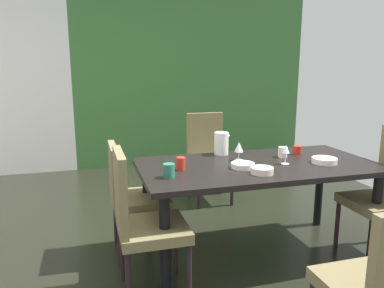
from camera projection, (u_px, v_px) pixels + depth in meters
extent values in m
cube|color=black|center=(167.00, 256.00, 3.00)|extent=(5.65, 5.81, 0.02)
cube|color=#356431|center=(194.00, 75.00, 5.69)|extent=(3.55, 0.10, 2.70)
cube|color=black|center=(258.00, 166.00, 2.89)|extent=(1.83, 0.91, 0.04)
cylinder|color=black|center=(147.00, 206.00, 3.08)|extent=(0.07, 0.07, 0.71)
cylinder|color=black|center=(319.00, 189.00, 3.52)|extent=(0.07, 0.07, 0.71)
cylinder|color=black|center=(165.00, 246.00, 2.41)|extent=(0.07, 0.07, 0.71)
cylinder|color=black|center=(375.00, 218.00, 2.84)|extent=(0.07, 0.07, 0.71)
cube|color=brown|center=(376.00, 203.00, 2.91)|extent=(0.44, 0.44, 0.07)
cylinder|color=black|center=(370.00, 246.00, 2.73)|extent=(0.04, 0.04, 0.41)
cylinder|color=black|center=(337.00, 225.00, 3.09)|extent=(0.04, 0.04, 0.41)
cylinder|color=black|center=(375.00, 220.00, 3.19)|extent=(0.04, 0.04, 0.41)
cube|color=brown|center=(153.00, 230.00, 2.44)|extent=(0.44, 0.44, 0.07)
cube|color=brown|center=(121.00, 193.00, 2.33)|extent=(0.05, 0.42, 0.53)
cylinder|color=black|center=(175.00, 246.00, 2.72)|extent=(0.04, 0.04, 0.41)
cylinder|color=black|center=(189.00, 274.00, 2.36)|extent=(0.04, 0.04, 0.41)
cylinder|color=black|center=(122.00, 253.00, 2.62)|extent=(0.04, 0.04, 0.41)
cylinder|color=black|center=(128.00, 283.00, 2.26)|extent=(0.04, 0.04, 0.41)
cube|color=brown|center=(210.00, 163.00, 4.11)|extent=(0.44, 0.44, 0.07)
cube|color=brown|center=(205.00, 136.00, 4.25)|extent=(0.42, 0.05, 0.53)
cylinder|color=black|center=(232.00, 187.00, 4.04)|extent=(0.04, 0.04, 0.41)
cylinder|color=black|center=(198.00, 190.00, 3.93)|extent=(0.04, 0.04, 0.41)
cylinder|color=black|center=(220.00, 177.00, 4.39)|extent=(0.04, 0.04, 0.41)
cylinder|color=black|center=(189.00, 180.00, 4.29)|extent=(0.04, 0.04, 0.41)
cube|color=brown|center=(141.00, 200.00, 2.98)|extent=(0.44, 0.44, 0.07)
cube|color=brown|center=(114.00, 174.00, 2.88)|extent=(0.05, 0.42, 0.46)
cylinder|color=black|center=(160.00, 216.00, 3.26)|extent=(0.04, 0.04, 0.41)
cylinder|color=black|center=(169.00, 235.00, 2.90)|extent=(0.04, 0.04, 0.41)
cylinder|color=black|center=(116.00, 221.00, 3.16)|extent=(0.04, 0.04, 0.41)
cylinder|color=black|center=(120.00, 241.00, 2.80)|extent=(0.04, 0.04, 0.41)
cylinder|color=silver|center=(239.00, 160.00, 2.99)|extent=(0.07, 0.07, 0.00)
cylinder|color=silver|center=(239.00, 156.00, 2.98)|extent=(0.01, 0.01, 0.07)
cone|color=silver|center=(239.00, 147.00, 2.96)|extent=(0.07, 0.07, 0.08)
cylinder|color=silver|center=(285.00, 164.00, 2.87)|extent=(0.06, 0.06, 0.00)
cylinder|color=silver|center=(285.00, 158.00, 2.86)|extent=(0.01, 0.01, 0.08)
cone|color=silver|center=(286.00, 149.00, 2.85)|extent=(0.06, 0.06, 0.06)
cylinder|color=beige|center=(262.00, 170.00, 2.61)|extent=(0.16, 0.16, 0.05)
cylinder|color=white|center=(324.00, 160.00, 2.89)|extent=(0.19, 0.19, 0.04)
cylinder|color=white|center=(243.00, 165.00, 2.76)|extent=(0.17, 0.17, 0.04)
cylinder|color=#2A735C|center=(169.00, 171.00, 2.52)|extent=(0.08, 0.08, 0.10)
cylinder|color=#F9E1CF|center=(283.00, 152.00, 3.08)|extent=(0.07, 0.07, 0.08)
cylinder|color=red|center=(181.00, 164.00, 2.70)|extent=(0.07, 0.07, 0.09)
cylinder|color=red|center=(297.00, 150.00, 3.18)|extent=(0.07, 0.07, 0.07)
cylinder|color=white|center=(221.00, 143.00, 3.17)|extent=(0.12, 0.12, 0.19)
cone|color=white|center=(227.00, 134.00, 3.16)|extent=(0.04, 0.04, 0.03)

